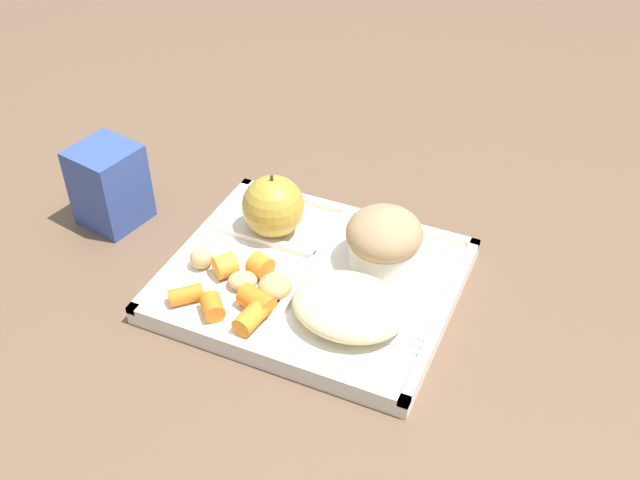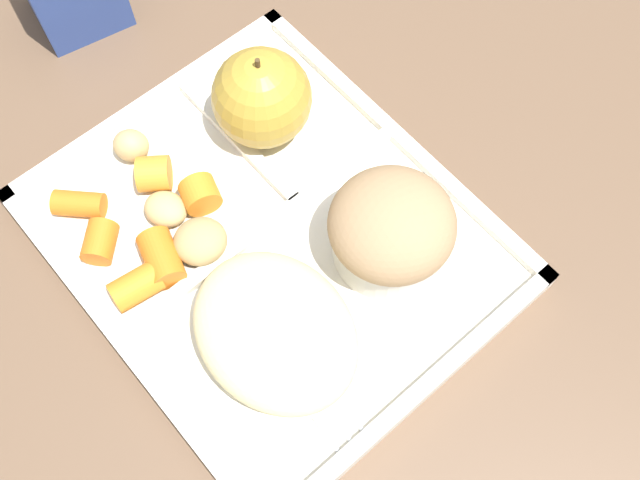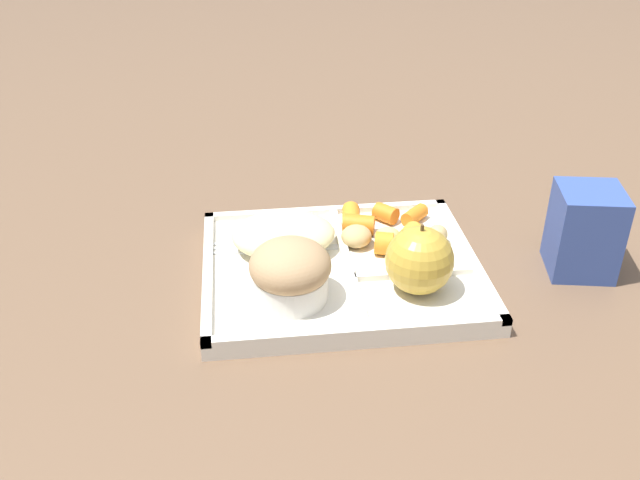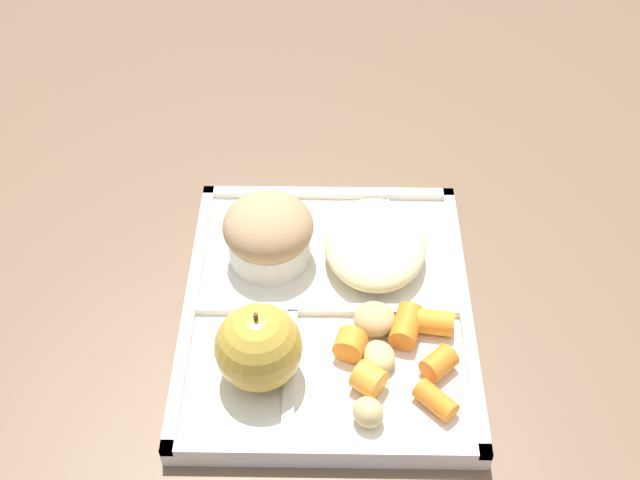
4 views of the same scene
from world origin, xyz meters
name	(u,v)px [view 2 (image 2 of 4)]	position (x,y,z in m)	size (l,w,h in m)	color
ground	(272,246)	(0.00, 0.00, 0.00)	(6.00, 6.00, 0.00)	brown
lunch_tray	(271,240)	(0.00, 0.00, 0.01)	(0.31, 0.26, 0.02)	silver
green_apple	(262,98)	(-0.07, 0.06, 0.05)	(0.07, 0.07, 0.08)	#B79333
bran_muffin	(391,230)	(0.06, 0.06, 0.05)	(0.09, 0.09, 0.07)	silver
carrot_slice_center	(161,258)	(-0.03, -0.07, 0.03)	(0.02, 0.02, 0.04)	orange
carrot_slice_back	(79,204)	(-0.11, -0.09, 0.02)	(0.02, 0.02, 0.04)	orange
carrot_slice_near_corner	(200,194)	(-0.05, -0.02, 0.03)	(0.03, 0.03, 0.02)	orange
carrot_slice_small	(154,174)	(-0.09, -0.03, 0.03)	(0.03, 0.03, 0.02)	orange
carrot_slice_tilted	(100,242)	(-0.07, -0.09, 0.03)	(0.02, 0.02, 0.03)	orange
carrot_slice_large	(136,287)	(-0.03, -0.09, 0.03)	(0.02, 0.02, 0.03)	orange
potato_chunk_golden	(200,241)	(-0.02, -0.04, 0.03)	(0.04, 0.04, 0.02)	tan
potato_chunk_browned	(166,209)	(-0.06, -0.04, 0.02)	(0.03, 0.03, 0.02)	tan
potato_chunk_large	(131,145)	(-0.12, -0.03, 0.03)	(0.03, 0.02, 0.02)	tan
egg_noodle_pile	(275,331)	(0.06, -0.04, 0.03)	(0.12, 0.10, 0.04)	beige
meatball_side	(264,331)	(0.06, -0.05, 0.03)	(0.04, 0.04, 0.04)	brown
meatball_center	(296,318)	(0.06, -0.03, 0.03)	(0.03, 0.03, 0.03)	#755B4C
plastic_fork	(298,367)	(0.08, -0.05, 0.02)	(0.16, 0.03, 0.00)	silver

